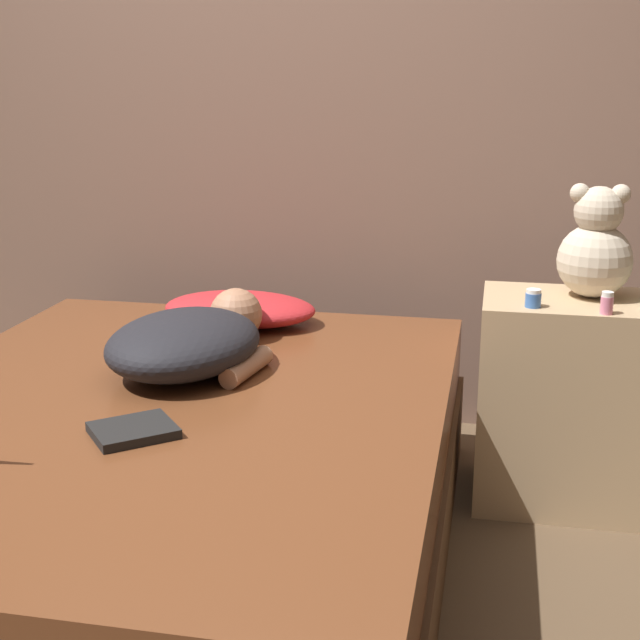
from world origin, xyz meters
The scene contains 10 objects.
ground_plane centered at (0.00, 0.00, 0.00)m, with size 12.00×12.00×0.00m, color brown.
wall_back centered at (0.00, 1.27, 1.30)m, with size 8.00×0.06×2.60m.
bed centered at (0.00, 0.00, 0.25)m, with size 1.56×1.98×0.51m.
nightstand centered at (1.12, 0.65, 0.34)m, with size 0.56×0.39×0.68m.
pillow centered at (0.00, 0.77, 0.56)m, with size 0.54×0.34×0.11m.
person_lying centered at (-0.01, 0.28, 0.59)m, with size 0.51×0.72×0.18m.
teddy_bear centered at (1.17, 0.69, 0.83)m, with size 0.23×0.23×0.35m.
bottle_blue centered at (0.99, 0.53, 0.71)m, with size 0.05×0.05×0.06m.
bottle_pink centered at (1.19, 0.49, 0.71)m, with size 0.04×0.04×0.07m.
book centered at (0.02, -0.23, 0.52)m, with size 0.25×0.25×0.02m.
Camera 1 is at (0.87, -2.12, 1.37)m, focal length 50.00 mm.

